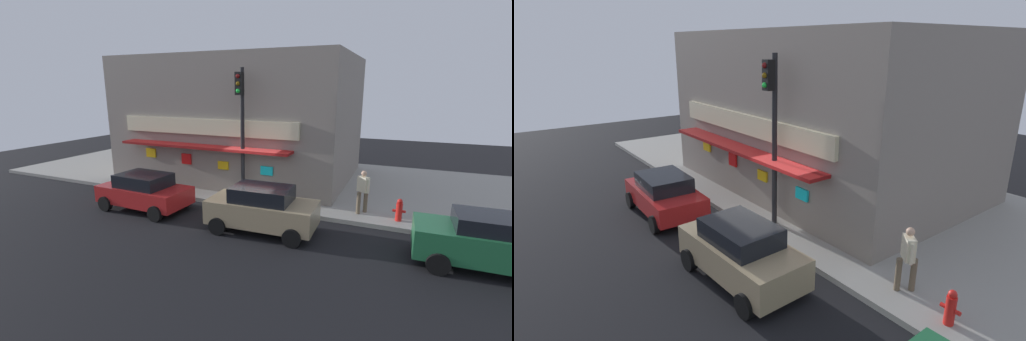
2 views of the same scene
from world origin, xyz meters
TOP-DOWN VIEW (x-y plane):
  - ground_plane at (0.00, 0.00)m, footprint 48.64×48.64m
  - sidewalk at (0.00, 5.31)m, footprint 32.43×10.62m
  - corner_building at (-2.67, 5.38)m, footprint 12.35×9.10m
  - traffic_light at (-0.48, 0.75)m, footprint 0.32×0.58m
  - fire_hydrant at (6.19, 0.74)m, footprint 0.48×0.24m
  - trash_can at (-2.62, 2.35)m, footprint 0.48×0.48m
  - pedestrian at (4.78, 1.06)m, footprint 0.54×0.52m
  - potted_plant_by_doorway at (-1.48, 2.70)m, footprint 0.64×0.64m
  - potted_plant_by_window at (0.20, 1.96)m, footprint 0.51×0.51m
  - parked_car_red at (-3.93, -1.74)m, footprint 4.01×2.22m
  - parked_car_tan at (1.62, -1.89)m, footprint 3.99×2.09m
  - parked_car_green at (8.91, -1.79)m, footprint 4.59×2.01m

SIDE VIEW (x-z plane):
  - ground_plane at x=0.00m, z-range 0.00..0.00m
  - sidewalk at x=0.00m, z-range 0.00..0.18m
  - trash_can at x=-2.62m, z-range 0.18..1.03m
  - fire_hydrant at x=6.19m, z-range 0.17..1.04m
  - potted_plant_by_window at x=0.20m, z-range 0.19..1.04m
  - potted_plant_by_doorway at x=-1.48m, z-range 0.24..1.20m
  - parked_car_red at x=-3.93m, z-range 0.03..1.59m
  - parked_car_green at x=8.91m, z-range 0.04..1.69m
  - parked_car_tan at x=1.62m, z-range 0.02..1.72m
  - pedestrian at x=4.78m, z-range 0.28..2.05m
  - corner_building at x=-2.67m, z-range 0.18..6.76m
  - traffic_light at x=-0.48m, z-range 0.97..6.77m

